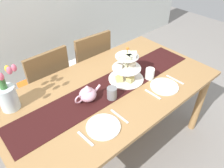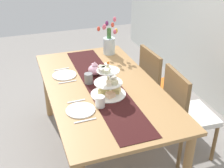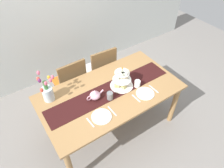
# 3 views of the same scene
# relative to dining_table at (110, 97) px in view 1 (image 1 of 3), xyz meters

# --- Properties ---
(ground_plane) EXTENTS (8.00, 8.00, 0.00)m
(ground_plane) POSITION_rel_dining_table_xyz_m (0.00, 0.00, -0.66)
(ground_plane) COLOR gray
(dining_table) EXTENTS (1.79, 0.97, 0.75)m
(dining_table) POSITION_rel_dining_table_xyz_m (0.00, 0.00, 0.00)
(dining_table) COLOR #A37747
(dining_table) RESTS_ON ground_plane
(chair_left) EXTENTS (0.43, 0.43, 0.91)m
(chair_left) POSITION_rel_dining_table_xyz_m (-0.25, 0.71, -0.15)
(chair_left) COLOR brown
(chair_left) RESTS_ON ground_plane
(chair_right) EXTENTS (0.44, 0.44, 0.91)m
(chair_right) POSITION_rel_dining_table_xyz_m (0.29, 0.71, -0.15)
(chair_right) COLOR brown
(chair_right) RESTS_ON ground_plane
(table_runner) EXTENTS (1.69, 0.31, 0.00)m
(table_runner) POSITION_rel_dining_table_xyz_m (0.00, 0.01, 0.10)
(table_runner) COLOR black
(table_runner) RESTS_ON dining_table
(tiered_cake_stand) EXTENTS (0.30, 0.30, 0.30)m
(tiered_cake_stand) POSITION_rel_dining_table_xyz_m (0.18, 0.00, 0.20)
(tiered_cake_stand) COLOR beige
(tiered_cake_stand) RESTS_ON table_runner
(teapot) EXTENTS (0.24, 0.13, 0.14)m
(teapot) POSITION_rel_dining_table_xyz_m (-0.22, 0.00, 0.15)
(teapot) COLOR #E5A8BC
(teapot) RESTS_ON table_runner
(tulip_vase) EXTENTS (0.21, 0.21, 0.41)m
(tulip_vase) POSITION_rel_dining_table_xyz_m (-0.69, 0.30, 0.23)
(tulip_vase) COLOR silver
(tulip_vase) RESTS_ON dining_table
(dinner_plate_left) EXTENTS (0.23, 0.23, 0.01)m
(dinner_plate_left) POSITION_rel_dining_table_xyz_m (-0.31, -0.28, 0.10)
(dinner_plate_left) COLOR white
(dinner_plate_left) RESTS_ON dining_table
(fork_left) EXTENTS (0.03, 0.15, 0.01)m
(fork_left) POSITION_rel_dining_table_xyz_m (-0.45, -0.28, 0.10)
(fork_left) COLOR silver
(fork_left) RESTS_ON dining_table
(knife_left) EXTENTS (0.02, 0.17, 0.01)m
(knife_left) POSITION_rel_dining_table_xyz_m (-0.16, -0.28, 0.10)
(knife_left) COLOR silver
(knife_left) RESTS_ON dining_table
(dinner_plate_right) EXTENTS (0.23, 0.23, 0.01)m
(dinner_plate_right) POSITION_rel_dining_table_xyz_m (0.34, -0.28, 0.10)
(dinner_plate_right) COLOR white
(dinner_plate_right) RESTS_ON dining_table
(fork_right) EXTENTS (0.02, 0.15, 0.01)m
(fork_right) POSITION_rel_dining_table_xyz_m (0.19, -0.28, 0.10)
(fork_right) COLOR silver
(fork_right) RESTS_ON dining_table
(knife_right) EXTENTS (0.02, 0.17, 0.01)m
(knife_right) POSITION_rel_dining_table_xyz_m (0.48, -0.28, 0.10)
(knife_right) COLOR silver
(knife_right) RESTS_ON dining_table
(mug_grey) EXTENTS (0.08, 0.08, 0.09)m
(mug_grey) POSITION_rel_dining_table_xyz_m (-0.07, -0.10, 0.15)
(mug_grey) COLOR slate
(mug_grey) RESTS_ON table_runner
(mug_white_text) EXTENTS (0.08, 0.08, 0.09)m
(mug_white_text) POSITION_rel_dining_table_xyz_m (0.34, -0.12, 0.14)
(mug_white_text) COLOR white
(mug_white_text) RESTS_ON dining_table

